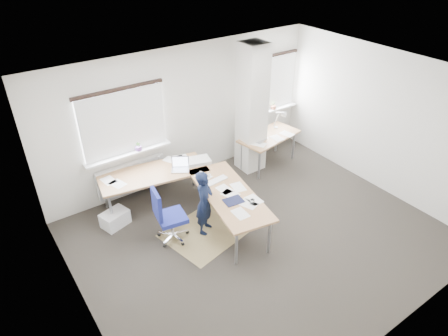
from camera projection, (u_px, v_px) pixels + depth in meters
ground at (260, 236)px, 7.04m from camera, size 6.00×6.00×0.00m
room_shell at (256, 136)px, 6.52m from camera, size 6.04×5.04×2.82m
floor_mat at (205, 232)px, 7.13m from camera, size 1.56×1.40×0.01m
white_crate at (115, 219)px, 7.23m from camera, size 0.54×0.45×0.28m
desk_main at (192, 183)px, 7.22m from camera, size 2.40×2.98×0.96m
desk_side at (269, 137)px, 8.76m from camera, size 1.50×0.93×1.22m
task_chair at (170, 226)px, 6.83m from camera, size 0.58×0.57×1.06m
person at (205, 203)px, 6.86m from camera, size 0.53×0.51×1.22m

